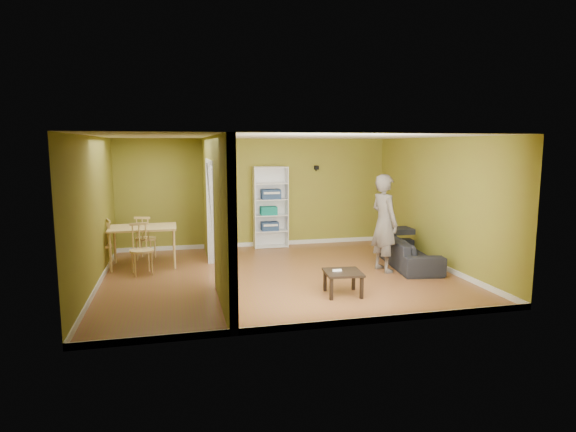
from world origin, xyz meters
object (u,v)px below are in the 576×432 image
at_px(sofa, 409,248).
at_px(person, 385,215).
at_px(chair_left, 100,245).
at_px(chair_near, 141,249).
at_px(chair_far, 146,237).
at_px(coffee_table, 343,275).
at_px(dining_table, 143,230).
at_px(bookshelf, 270,207).

xyz_separation_m(sofa, person, (-0.66, -0.20, 0.74)).
bearing_deg(chair_left, chair_near, 36.83).
distance_m(chair_left, chair_far, 1.09).
bearing_deg(sofa, chair_left, 87.05).
bearing_deg(chair_left, person, 57.44).
distance_m(person, chair_near, 4.70).
distance_m(sofa, chair_far, 5.58).
xyz_separation_m(coffee_table, chair_left, (-4.12, 2.65, 0.16)).
bearing_deg(coffee_table, chair_near, 147.75).
xyz_separation_m(coffee_table, chair_far, (-3.30, 3.37, 0.14)).
bearing_deg(coffee_table, sofa, 37.30).
relative_size(sofa, dining_table, 1.50).
distance_m(chair_left, chair_near, 1.00).
bearing_deg(chair_left, coffee_table, 38.86).
distance_m(coffee_table, dining_table, 4.30).
height_order(person, chair_left, person).
distance_m(person, chair_left, 5.62).
relative_size(person, dining_table, 1.70).
xyz_separation_m(person, chair_far, (-4.59, 2.08, -0.64)).
xyz_separation_m(person, coffee_table, (-1.29, -1.28, -0.78)).
height_order(coffee_table, dining_table, dining_table).
bearing_deg(chair_left, chair_far, 112.40).
distance_m(bookshelf, chair_far, 2.98).
bearing_deg(person, chair_left, 63.76).
bearing_deg(bookshelf, chair_far, -167.18).
height_order(bookshelf, chair_left, bookshelf).
relative_size(sofa, chair_left, 1.97).
relative_size(bookshelf, dining_table, 1.48).
xyz_separation_m(chair_left, chair_far, (0.83, 0.71, -0.02)).
distance_m(dining_table, chair_left, 0.86).
bearing_deg(coffee_table, bookshelf, 96.10).
height_order(chair_left, chair_far, chair_left).
relative_size(bookshelf, chair_left, 1.95).
bearing_deg(person, sofa, -84.98).
distance_m(person, coffee_table, 1.98).
xyz_separation_m(sofa, bookshelf, (-2.38, 2.53, 0.60)).
distance_m(bookshelf, chair_near, 3.50).
distance_m(sofa, chair_near, 5.28).
bearing_deg(sofa, bookshelf, 51.16).
height_order(sofa, chair_near, chair_near).
bearing_deg(chair_left, dining_table, 76.41).
distance_m(sofa, chair_left, 6.19).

